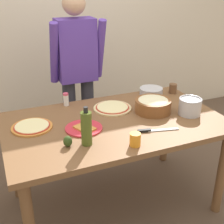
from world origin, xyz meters
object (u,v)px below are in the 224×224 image
at_px(pizza_cooked_on_tray, 32,127).
at_px(mixing_bowl_steel, 151,92).
at_px(olive_oil_bottle, 86,128).
at_px(cup_orange, 135,139).
at_px(salt_shaker, 66,99).
at_px(plate_with_slice, 84,128).
at_px(person_cook, 77,70).
at_px(avocado, 68,141).
at_px(cup_small_brown, 173,88).
at_px(chef_knife, 153,130).
at_px(dining_table, 115,132).
at_px(popcorn_bowl, 153,104).
at_px(pizza_raw_on_board, 112,108).
at_px(steel_pot, 190,106).

height_order(pizza_cooked_on_tray, mixing_bowl_steel, mixing_bowl_steel).
distance_m(olive_oil_bottle, cup_orange, 0.31).
bearing_deg(salt_shaker, plate_with_slice, -89.55).
relative_size(pizza_cooked_on_tray, salt_shaker, 2.69).
relative_size(plate_with_slice, cup_orange, 3.06).
xyz_separation_m(person_cook, avocado, (-0.36, -0.97, -0.14)).
xyz_separation_m(cup_orange, cup_small_brown, (0.73, 0.70, 0.00)).
height_order(plate_with_slice, avocado, avocado).
height_order(plate_with_slice, chef_knife, plate_with_slice).
height_order(salt_shaker, chef_knife, salt_shaker).
distance_m(dining_table, olive_oil_bottle, 0.43).
bearing_deg(person_cook, popcorn_bowl, -61.88).
distance_m(dining_table, chef_knife, 0.32).
distance_m(mixing_bowl_steel, olive_oil_bottle, 0.96).
height_order(dining_table, pizza_raw_on_board, pizza_raw_on_board).
height_order(plate_with_slice, mixing_bowl_steel, mixing_bowl_steel).
bearing_deg(salt_shaker, cup_small_brown, -5.59).
xyz_separation_m(person_cook, pizza_raw_on_board, (0.12, -0.55, -0.17)).
height_order(mixing_bowl_steel, salt_shaker, salt_shaker).
bearing_deg(popcorn_bowl, salt_shaker, 146.91).
bearing_deg(plate_with_slice, dining_table, 8.75).
bearing_deg(pizza_raw_on_board, popcorn_bowl, -32.75).
bearing_deg(mixing_bowl_steel, steel_pot, -78.16).
height_order(pizza_raw_on_board, chef_knife, pizza_raw_on_board).
relative_size(popcorn_bowl, mixing_bowl_steel, 1.40).
height_order(pizza_raw_on_board, olive_oil_bottle, olive_oil_bottle).
height_order(plate_with_slice, cup_orange, cup_orange).
distance_m(salt_shaker, chef_knife, 0.80).
bearing_deg(mixing_bowl_steel, salt_shaker, 172.24).
height_order(dining_table, olive_oil_bottle, olive_oil_bottle).
relative_size(olive_oil_bottle, cup_small_brown, 3.01).
height_order(plate_with_slice, popcorn_bowl, popcorn_bowl).
bearing_deg(cup_orange, avocado, 158.44).
xyz_separation_m(salt_shaker, avocado, (-0.16, -0.64, -0.02)).
relative_size(salt_shaker, avocado, 1.51).
height_order(popcorn_bowl, avocado, popcorn_bowl).
bearing_deg(olive_oil_bottle, pizza_cooked_on_tray, 128.33).
relative_size(popcorn_bowl, chef_knife, 0.97).
bearing_deg(person_cook, dining_table, -86.37).
relative_size(dining_table, steel_pot, 9.22).
relative_size(olive_oil_bottle, steel_pot, 1.48).
xyz_separation_m(steel_pot, cup_small_brown, (0.14, 0.44, -0.02)).
bearing_deg(cup_orange, dining_table, 86.84).
distance_m(mixing_bowl_steel, cup_orange, 0.86).
bearing_deg(olive_oil_bottle, pizza_raw_on_board, 50.81).
xyz_separation_m(person_cook, popcorn_bowl, (0.39, -0.72, -0.12)).
height_order(person_cook, avocado, person_cook).
bearing_deg(pizza_cooked_on_tray, avocado, -63.84).
xyz_separation_m(pizza_raw_on_board, chef_knife, (0.11, -0.46, -0.00)).
distance_m(cup_orange, avocado, 0.42).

